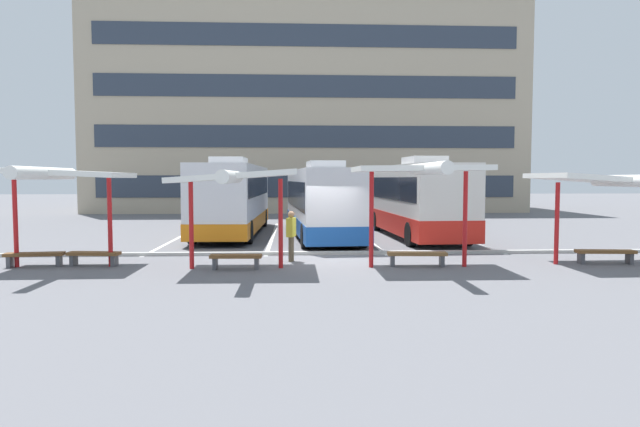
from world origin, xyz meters
The scene contains 20 objects.
ground_plane centered at (0.00, 0.00, 0.00)m, with size 160.00×160.00×0.00m, color slate.
terminal_building centered at (0.03, 31.49, 9.77)m, with size 35.71×13.88×22.28m.
coach_bus_0 centered at (-4.17, 8.85, 1.76)m, with size 2.90×11.80×3.75m.
coach_bus_1 centered at (0.13, 7.14, 1.63)m, with size 3.30×11.85×3.53m.
coach_bus_2 centered at (4.56, 6.84, 1.72)m, with size 3.06×10.36×3.73m.
lane_stripe_0 centered at (-6.56, 7.81, 0.00)m, with size 0.16×14.00×0.01m, color white.
lane_stripe_1 centered at (-2.19, 7.81, 0.00)m, with size 0.16×14.00×0.01m, color white.
lane_stripe_2 centered at (2.19, 7.81, 0.00)m, with size 0.16×14.00×0.01m, color white.
lane_stripe_3 centered at (6.56, 7.81, 0.00)m, with size 0.16×14.00×0.01m, color white.
waiting_shelter_0 centered at (-8.40, -1.43, 2.86)m, with size 3.89×4.44×3.11m.
bench_0 centered at (-9.30, -1.17, 0.34)m, with size 1.77×0.63×0.45m.
bench_1 centered at (-7.50, -1.11, 0.33)m, with size 1.66×0.60×0.45m.
waiting_shelter_1 centered at (-2.95, -2.05, 2.77)m, with size 3.73×4.85×3.04m.
bench_2 centered at (-2.95, -1.93, 0.33)m, with size 1.58×0.47×0.45m.
waiting_shelter_2 centered at (2.69, -2.05, 2.98)m, with size 3.95×4.52×3.22m.
bench_3 centered at (2.69, -1.66, 0.34)m, with size 1.88×0.55×0.45m.
waiting_shelter_3 centered at (8.90, -1.73, 2.66)m, with size 4.27×5.11×2.94m.
bench_4 centered at (8.90, -1.45, 0.34)m, with size 1.87×0.58×0.45m.
platform_kerb centered at (0.00, 1.12, 0.06)m, with size 44.00×0.24×0.12m, color #ADADA8.
waiting_passenger_0 centered at (-1.27, -0.45, 0.98)m, with size 0.34×0.53×1.69m.
Camera 1 is at (-1.21, -18.65, 2.76)m, focal length 30.86 mm.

